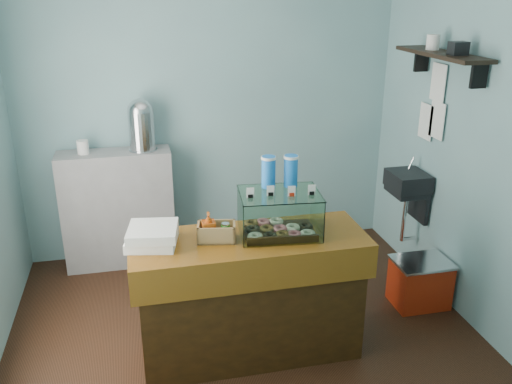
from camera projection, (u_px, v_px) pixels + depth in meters
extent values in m
plane|color=black|center=(243.00, 329.00, 4.18)|extent=(3.50, 3.50, 0.00)
cube|color=#709BA3|center=(210.00, 109.00, 5.04)|extent=(3.50, 0.04, 2.80)
cube|color=#709BA3|center=(310.00, 257.00, 2.31)|extent=(3.50, 0.04, 2.80)
cube|color=#709BA3|center=(471.00, 141.00, 4.04)|extent=(0.04, 3.00, 2.80)
cube|color=black|center=(408.00, 181.00, 4.69)|extent=(0.30, 0.35, 0.15)
cube|color=black|center=(419.00, 201.00, 4.78)|extent=(0.04, 0.30, 0.35)
cylinder|color=silver|center=(411.00, 164.00, 4.75)|extent=(0.02, 0.02, 0.12)
cylinder|color=silver|center=(404.00, 218.00, 4.81)|extent=(0.04, 0.04, 0.45)
cube|color=black|center=(442.00, 54.00, 4.07)|extent=(0.25, 1.00, 0.03)
cube|color=black|center=(479.00, 75.00, 3.75)|extent=(0.12, 0.03, 0.18)
cube|color=black|center=(421.00, 61.00, 4.48)|extent=(0.12, 0.03, 0.18)
cube|color=white|center=(437.00, 120.00, 4.43)|extent=(0.01, 0.21, 0.30)
cube|color=white|center=(426.00, 122.00, 4.60)|extent=(0.01, 0.21, 0.30)
cube|color=white|center=(438.00, 82.00, 4.37)|extent=(0.01, 0.21, 0.30)
cube|color=#3F230C|center=(249.00, 299.00, 3.80)|extent=(1.50, 0.56, 0.84)
cube|color=#4F280A|center=(249.00, 242.00, 3.64)|extent=(1.60, 0.60, 0.06)
cube|color=#4F280A|center=(259.00, 278.00, 3.43)|extent=(1.60, 0.04, 0.18)
cube|color=#97979A|center=(119.00, 209.00, 5.00)|extent=(1.00, 0.32, 1.10)
cube|color=#321B0F|center=(279.00, 232.00, 3.70)|extent=(0.50, 0.38, 0.02)
torus|color=silver|center=(255.00, 236.00, 3.57)|extent=(0.10, 0.10, 0.03)
torus|color=black|center=(269.00, 236.00, 3.58)|extent=(0.10, 0.10, 0.03)
torus|color=brown|center=(282.00, 235.00, 3.59)|extent=(0.10, 0.10, 0.03)
torus|color=#E46B79|center=(295.00, 234.00, 3.60)|extent=(0.10, 0.10, 0.03)
torus|color=silver|center=(308.00, 233.00, 3.61)|extent=(0.10, 0.10, 0.03)
torus|color=black|center=(253.00, 230.00, 3.67)|extent=(0.10, 0.10, 0.03)
torus|color=brown|center=(266.00, 229.00, 3.68)|extent=(0.10, 0.10, 0.03)
torus|color=#E46B79|center=(279.00, 228.00, 3.69)|extent=(0.10, 0.10, 0.03)
torus|color=silver|center=(292.00, 227.00, 3.70)|extent=(0.10, 0.10, 0.03)
torus|color=black|center=(305.00, 227.00, 3.71)|extent=(0.10, 0.10, 0.03)
torus|color=brown|center=(251.00, 223.00, 3.77)|extent=(0.10, 0.10, 0.03)
torus|color=#E46B79|center=(264.00, 222.00, 3.78)|extent=(0.10, 0.10, 0.03)
torus|color=silver|center=(276.00, 222.00, 3.79)|extent=(0.10, 0.10, 0.03)
cube|color=white|center=(284.00, 225.00, 3.47)|extent=(0.53, 0.06, 0.29)
cube|color=white|center=(275.00, 203.00, 3.83)|extent=(0.53, 0.06, 0.29)
cube|color=white|center=(240.00, 216.00, 3.62)|extent=(0.04, 0.38, 0.29)
cube|color=white|center=(318.00, 212.00, 3.68)|extent=(0.04, 0.38, 0.29)
cube|color=white|center=(280.00, 193.00, 3.60)|extent=(0.57, 0.44, 0.01)
cube|color=white|center=(250.00, 192.00, 3.51)|extent=(0.05, 0.01, 0.07)
cube|color=black|center=(250.00, 196.00, 3.52)|extent=(0.03, 0.02, 0.02)
cube|color=white|center=(271.00, 191.00, 3.53)|extent=(0.05, 0.01, 0.07)
cube|color=black|center=(271.00, 195.00, 3.54)|extent=(0.03, 0.02, 0.02)
cube|color=white|center=(291.00, 190.00, 3.55)|extent=(0.05, 0.01, 0.07)
cube|color=red|center=(291.00, 194.00, 3.55)|extent=(0.03, 0.02, 0.02)
cube|color=white|center=(312.00, 189.00, 3.56)|extent=(0.05, 0.01, 0.07)
cube|color=black|center=(311.00, 193.00, 3.57)|extent=(0.03, 0.02, 0.02)
cylinder|color=blue|center=(269.00, 172.00, 3.66)|extent=(0.09, 0.09, 0.22)
cylinder|color=white|center=(269.00, 158.00, 3.63)|extent=(0.10, 0.10, 0.02)
cylinder|color=blue|center=(291.00, 171.00, 3.68)|extent=(0.09, 0.09, 0.22)
cylinder|color=white|center=(291.00, 157.00, 3.64)|extent=(0.10, 0.10, 0.02)
cube|color=#A88754|center=(217.00, 239.00, 3.59)|extent=(0.27, 0.19, 0.01)
cube|color=#A88754|center=(216.00, 237.00, 3.51)|extent=(0.25, 0.06, 0.12)
cube|color=#A88754|center=(217.00, 228.00, 3.64)|extent=(0.25, 0.06, 0.12)
cube|color=#A88754|center=(199.00, 232.00, 3.57)|extent=(0.04, 0.15, 0.12)
cube|color=#A88754|center=(234.00, 232.00, 3.58)|extent=(0.04, 0.15, 0.12)
imported|color=#C04F12|center=(209.00, 226.00, 3.56)|extent=(0.10, 0.10, 0.19)
cylinder|color=#339027|center=(226.00, 232.00, 3.58)|extent=(0.06, 0.06, 0.10)
cylinder|color=silver|center=(225.00, 224.00, 3.56)|extent=(0.05, 0.05, 0.01)
cube|color=white|center=(152.00, 240.00, 3.53)|extent=(0.37, 0.37, 0.06)
cube|color=white|center=(153.00, 232.00, 3.50)|extent=(0.36, 0.36, 0.06)
cylinder|color=silver|center=(143.00, 150.00, 4.85)|extent=(0.25, 0.25, 0.01)
cylinder|color=silver|center=(142.00, 130.00, 4.79)|extent=(0.23, 0.23, 0.34)
sphere|color=silver|center=(140.00, 111.00, 4.73)|extent=(0.23, 0.23, 0.23)
cube|color=#B8280E|center=(420.00, 283.00, 4.45)|extent=(0.43, 0.33, 0.38)
cube|color=silver|center=(422.00, 262.00, 4.38)|extent=(0.45, 0.35, 0.02)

